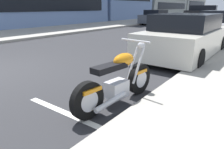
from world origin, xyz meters
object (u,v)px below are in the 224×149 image
parked_car_behind_motorcycle (219,26)px  parked_car_far_down_curb (186,37)px  parked_motorcycle (118,82)px  car_opposite_curb (156,17)px  crossing_truck (203,12)px

parked_car_behind_motorcycle → parked_car_far_down_curb: bearing=-178.5°
parked_motorcycle → car_opposite_curb: bearing=29.1°
crossing_truck → car_opposite_curb: bearing=78.3°
parked_motorcycle → car_opposite_curb: 18.70m
parked_car_far_down_curb → crossing_truck: (25.20, 5.73, 0.30)m
parked_motorcycle → parked_car_behind_motorcycle: 10.10m
parked_car_far_down_curb → car_opposite_curb: bearing=29.7°
parked_motorcycle → parked_car_far_down_curb: bearing=9.3°
parked_car_behind_motorcycle → crossing_truck: crossing_truck is taller
parked_car_far_down_curb → parked_car_behind_motorcycle: bearing=0.2°
parked_motorcycle → crossing_truck: 30.27m
parked_car_behind_motorcycle → car_opposite_curb: bearing=47.1°
parked_motorcycle → car_opposite_curb: size_ratio=0.48×
parked_motorcycle → car_opposite_curb: car_opposite_curb is taller
parked_motorcycle → parked_car_far_down_curb: parked_car_far_down_curb is taller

